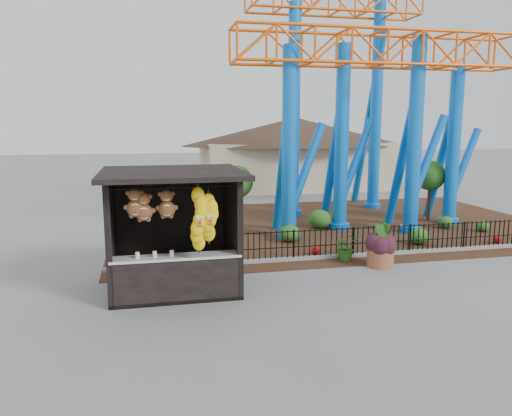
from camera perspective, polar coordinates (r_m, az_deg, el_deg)
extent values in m
plane|color=slate|center=(12.85, 4.74, -9.83)|extent=(120.00, 120.00, 0.00)
cube|color=#331E11|center=(21.42, 8.68, -1.89)|extent=(18.00, 12.00, 0.02)
cube|color=gray|center=(16.97, 14.76, -5.03)|extent=(18.00, 0.18, 0.12)
cube|color=black|center=(13.46, -9.26, -8.78)|extent=(3.20, 2.60, 0.10)
cube|color=black|center=(14.28, -9.71, -1.68)|extent=(3.20, 0.12, 3.00)
cube|color=black|center=(13.09, -16.19, -2.99)|extent=(0.12, 2.60, 3.00)
cube|color=black|center=(13.23, -2.76, -2.46)|extent=(0.12, 2.60, 3.00)
cube|color=black|center=(12.58, -9.57, 3.97)|extent=(3.50, 3.40, 0.12)
cube|color=black|center=(11.89, -16.51, -4.27)|extent=(0.14, 0.14, 3.00)
cube|color=black|center=(12.05, -1.82, -3.68)|extent=(0.14, 0.14, 3.00)
cube|color=black|center=(12.31, -9.04, -8.11)|extent=(3.00, 0.50, 1.10)
cube|color=silver|center=(12.14, -9.12, -5.55)|extent=(3.10, 0.55, 0.06)
cylinder|color=black|center=(11.41, -9.23, 2.33)|extent=(2.90, 0.04, 0.04)
cylinder|color=blue|center=(18.30, 3.85, 7.25)|extent=(0.56, 0.56, 7.00)
cylinder|color=blue|center=(18.76, 3.73, -3.12)|extent=(0.84, 0.84, 0.24)
cylinder|color=blue|center=(20.25, 9.76, 7.80)|extent=(0.56, 0.56, 7.30)
cylinder|color=blue|center=(20.67, 9.48, -2.03)|extent=(0.84, 0.84, 0.24)
cylinder|color=blue|center=(20.27, 17.69, 7.76)|extent=(0.56, 0.56, 7.50)
cylinder|color=blue|center=(20.69, 17.17, -2.32)|extent=(0.84, 0.84, 0.24)
cylinder|color=blue|center=(22.62, 21.63, 6.56)|extent=(0.56, 0.56, 6.60)
cylinder|color=blue|center=(22.99, 21.13, -1.36)|extent=(0.84, 0.84, 0.24)
cylinder|color=blue|center=(23.03, 4.35, 10.87)|extent=(0.56, 0.56, 9.50)
cylinder|color=blue|center=(23.40, 4.20, -0.54)|extent=(0.84, 0.84, 0.24)
cylinder|color=blue|center=(25.61, 13.59, 11.64)|extent=(0.56, 0.56, 10.50)
cylinder|color=blue|center=(25.93, 13.14, 0.25)|extent=(0.84, 0.84, 0.24)
cylinder|color=blue|center=(19.22, 3.07, 4.76)|extent=(0.36, 2.21, 5.85)
cylinder|color=blue|center=(18.87, 5.61, 4.10)|extent=(1.62, 0.32, 3.73)
cylinder|color=blue|center=(21.14, 8.77, 5.42)|extent=(0.36, 2.29, 6.10)
cylinder|color=blue|center=(20.86, 11.15, 4.80)|extent=(1.67, 0.32, 3.88)
cylinder|color=blue|center=(21.10, 16.34, 5.34)|extent=(0.36, 2.34, 6.26)
cylinder|color=blue|center=(20.94, 18.79, 4.67)|extent=(1.71, 0.32, 3.99)
cylinder|color=blue|center=(23.43, 20.28, 4.71)|extent=(0.36, 2.10, 5.53)
cylinder|color=blue|center=(23.33, 22.50, 4.14)|extent=(1.54, 0.32, 3.52)
cylinder|color=brown|center=(15.55, 14.01, -5.46)|extent=(0.89, 0.89, 0.59)
ellipsoid|color=#31131C|center=(15.40, 14.11, -3.25)|extent=(0.70, 0.70, 0.64)
imported|color=#195218|center=(15.95, 10.23, -4.42)|extent=(0.89, 0.81, 0.87)
ellipsoid|color=#245619|center=(18.14, 3.89, -2.92)|extent=(0.77, 0.77, 0.61)
ellipsoid|color=#245619|center=(18.66, 18.11, -3.09)|extent=(0.72, 0.72, 0.57)
ellipsoid|color=#245619|center=(21.84, 20.84, -1.52)|extent=(0.62, 0.62, 0.50)
ellipsoid|color=#245619|center=(20.57, 7.32, -1.25)|extent=(0.94, 0.94, 0.75)
ellipsoid|color=#245619|center=(21.74, 24.46, -1.92)|extent=(0.52, 0.52, 0.42)
sphere|color=#B70C0F|center=(16.50, 6.82, -4.84)|extent=(0.28, 0.28, 0.28)
sphere|color=#B70C0F|center=(18.41, 13.16, -3.50)|extent=(0.28, 0.28, 0.28)
sphere|color=#B70C0F|center=(19.33, 18.18, -3.10)|extent=(0.28, 0.28, 0.28)
sphere|color=#B70C0F|center=(19.91, 25.82, -3.23)|extent=(0.28, 0.28, 0.28)
cube|color=#BFAD8C|center=(33.10, 4.52, 4.91)|extent=(12.00, 6.00, 3.00)
cone|color=#332319|center=(32.99, 4.58, 9.06)|extent=(15.00, 15.00, 1.80)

